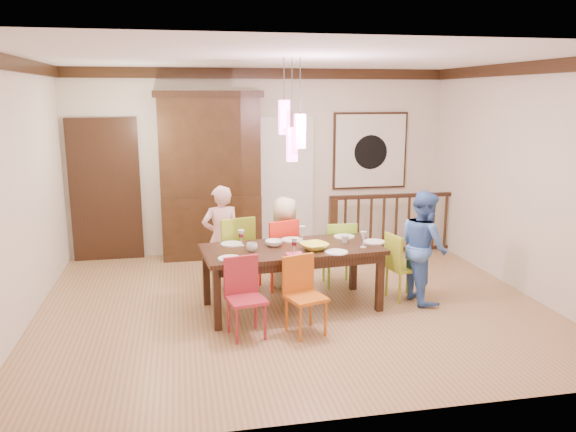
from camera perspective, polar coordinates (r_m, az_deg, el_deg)
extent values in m
plane|color=#986B49|center=(6.92, 0.43, -8.95)|extent=(6.00, 6.00, 0.00)
plane|color=white|center=(6.47, 0.47, 15.78)|extent=(6.00, 6.00, 0.00)
plane|color=beige|center=(8.98, -2.73, 5.49)|extent=(6.00, 0.00, 6.00)
plane|color=beige|center=(6.64, -25.87, 1.90)|extent=(0.00, 5.00, 5.00)
plane|color=beige|center=(7.71, 22.91, 3.43)|extent=(0.00, 5.00, 5.00)
cube|color=black|center=(8.96, -18.04, 2.31)|extent=(1.04, 0.07, 2.24)
cube|color=silver|center=(9.06, -0.48, 3.01)|extent=(0.97, 0.05, 2.22)
cube|color=black|center=(9.36, 8.32, 6.58)|extent=(1.25, 0.04, 1.25)
cube|color=silver|center=(9.34, 8.37, 6.56)|extent=(1.18, 0.02, 1.18)
cylinder|color=black|center=(9.33, 8.40, 6.43)|extent=(0.56, 0.01, 0.56)
cube|color=#FF4CA5|center=(6.39, -0.40, 9.99)|extent=(0.11, 0.11, 0.38)
cylinder|color=black|center=(6.38, -0.41, 13.76)|extent=(0.01, 0.01, 0.46)
cube|color=#FF4CA5|center=(6.33, 1.21, 8.61)|extent=(0.11, 0.11, 0.38)
cylinder|color=black|center=(6.31, 1.23, 13.09)|extent=(0.01, 0.01, 0.61)
cube|color=#FF4CA5|center=(6.37, 0.40, 7.28)|extent=(0.11, 0.11, 0.38)
cylinder|color=black|center=(6.35, 0.41, 12.41)|extent=(0.01, 0.01, 0.76)
cube|color=black|center=(6.59, 0.38, -3.40)|extent=(2.16, 1.14, 0.05)
cube|color=black|center=(6.96, -8.07, -5.89)|extent=(0.09, 0.09, 0.70)
cube|color=black|center=(7.30, 7.19, -5.01)|extent=(0.09, 0.09, 0.70)
cube|color=black|center=(6.22, -7.67, -8.10)|extent=(0.09, 0.09, 0.70)
cube|color=black|center=(6.59, 9.31, -6.96)|extent=(0.09, 0.09, 0.70)
cube|color=black|center=(7.00, -0.28, -3.10)|extent=(1.87, 0.22, 0.10)
cube|color=black|center=(6.22, 1.13, -5.06)|extent=(1.87, 0.22, 0.10)
cube|color=#8FAC26|center=(7.28, -5.64, -3.91)|extent=(0.56, 0.56, 0.04)
cube|color=#8FAC26|center=(7.21, -5.68, -1.85)|extent=(0.45, 0.17, 0.50)
cylinder|color=#8FAC26|center=(7.16, -6.92, -6.28)|extent=(0.04, 0.04, 0.47)
cylinder|color=#8FAC26|center=(7.19, -4.00, -6.14)|extent=(0.04, 0.04, 0.47)
cylinder|color=#8FAC26|center=(7.51, -7.13, -5.41)|extent=(0.04, 0.04, 0.47)
cylinder|color=#8FAC26|center=(7.54, -4.34, -5.27)|extent=(0.04, 0.04, 0.47)
cube|color=red|center=(7.37, -1.11, -3.90)|extent=(0.54, 0.54, 0.04)
cube|color=red|center=(7.30, -1.12, -2.00)|extent=(0.41, 0.17, 0.46)
cylinder|color=red|center=(7.25, -2.21, -6.10)|extent=(0.04, 0.04, 0.44)
cylinder|color=red|center=(7.30, 0.47, -5.94)|extent=(0.04, 0.04, 0.44)
cylinder|color=red|center=(7.57, -2.61, -5.30)|extent=(0.04, 0.04, 0.44)
cylinder|color=red|center=(7.62, -0.05, -5.16)|extent=(0.04, 0.04, 0.44)
cube|color=#84C12E|center=(7.51, 5.12, -3.87)|extent=(0.41, 0.41, 0.04)
cube|color=#84C12E|center=(7.45, 5.16, -2.13)|extent=(0.40, 0.06, 0.43)
cylinder|color=#84C12E|center=(7.38, 4.24, -5.90)|extent=(0.03, 0.03, 0.41)
cylinder|color=#84C12E|center=(7.47, 6.62, -5.73)|extent=(0.03, 0.03, 0.41)
cylinder|color=#84C12E|center=(7.68, 3.61, -5.18)|extent=(0.03, 0.03, 0.41)
cylinder|color=#84C12E|center=(7.76, 5.91, -5.02)|extent=(0.03, 0.03, 0.41)
cube|color=maroon|center=(5.93, -4.27, -8.50)|extent=(0.44, 0.44, 0.04)
cube|color=maroon|center=(5.86, -4.30, -6.45)|extent=(0.38, 0.11, 0.41)
cylinder|color=maroon|center=(5.85, -5.56, -10.99)|extent=(0.03, 0.03, 0.39)
cylinder|color=maroon|center=(5.89, -2.56, -10.81)|extent=(0.03, 0.03, 0.39)
cylinder|color=maroon|center=(6.13, -5.84, -9.89)|extent=(0.03, 0.03, 0.39)
cylinder|color=maroon|center=(6.16, -2.98, -9.72)|extent=(0.03, 0.03, 0.39)
cube|color=#BE5C14|center=(5.98, 1.84, -8.31)|extent=(0.47, 0.47, 0.04)
cube|color=#BE5C14|center=(5.91, 1.85, -6.28)|extent=(0.37, 0.15, 0.41)
cylinder|color=#BE5C14|center=(5.89, 0.69, -10.79)|extent=(0.03, 0.03, 0.39)
cylinder|color=#BE5C14|center=(5.95, 3.60, -10.55)|extent=(0.03, 0.03, 0.39)
cylinder|color=#BE5C14|center=(6.16, 0.11, -9.71)|extent=(0.03, 0.03, 0.39)
cylinder|color=#BE5C14|center=(6.23, 2.89, -9.50)|extent=(0.03, 0.03, 0.39)
cube|color=#98A823|center=(7.13, 11.74, -5.14)|extent=(0.44, 0.44, 0.04)
cube|color=#98A823|center=(7.06, 11.82, -3.41)|extent=(0.10, 0.38, 0.41)
cylinder|color=#98A823|center=(7.00, 10.99, -7.20)|extent=(0.03, 0.03, 0.39)
cylinder|color=#98A823|center=(7.12, 13.28, -6.99)|extent=(0.03, 0.03, 0.39)
cylinder|color=#98A823|center=(7.27, 10.09, -6.44)|extent=(0.03, 0.03, 0.39)
cylinder|color=#98A823|center=(7.38, 12.32, -6.24)|extent=(0.03, 0.03, 0.39)
cube|color=black|center=(8.85, -7.73, -1.04)|extent=(1.51, 0.44, 0.97)
cube|color=black|center=(8.67, -7.97, 7.02)|extent=(1.51, 0.40, 1.51)
cube|color=black|center=(8.86, -8.04, 7.12)|extent=(1.30, 0.02, 1.30)
cube|color=black|center=(8.64, -8.13, 12.17)|extent=(1.62, 0.44, 0.10)
cube|color=black|center=(8.83, 4.60, -1.17)|extent=(0.12, 0.12, 0.92)
cube|color=black|center=(9.60, 16.73, -0.57)|extent=(0.12, 0.12, 0.92)
cube|color=black|center=(9.07, 11.04, 2.03)|extent=(2.22, 0.11, 0.06)
cube|color=black|center=(9.27, 10.82, -3.33)|extent=(2.10, 0.08, 0.05)
imported|color=beige|center=(7.31, -6.78, -2.22)|extent=(0.55, 0.40, 1.37)
imported|color=beige|center=(7.40, -0.31, -2.64)|extent=(0.69, 0.58, 1.20)
imported|color=#4572C2|center=(7.04, 13.62, -3.03)|extent=(0.57, 0.71, 1.38)
imported|color=#EEEB43|center=(6.48, 2.68, -3.10)|extent=(0.40, 0.40, 0.08)
imported|color=white|center=(6.63, -1.42, -2.77)|extent=(0.21, 0.21, 0.07)
imported|color=silver|center=(6.41, -3.69, -3.18)|extent=(0.13, 0.13, 0.10)
imported|color=silver|center=(6.80, 5.81, -2.35)|extent=(0.12, 0.12, 0.09)
cylinder|color=white|center=(6.73, -5.74, -2.84)|extent=(0.26, 0.26, 0.01)
cylinder|color=white|center=(6.89, 0.41, -2.42)|extent=(0.26, 0.26, 0.01)
cylinder|color=white|center=(7.08, 5.73, -2.09)|extent=(0.26, 0.26, 0.01)
cylinder|color=white|center=(6.14, -5.93, -4.31)|extent=(0.26, 0.26, 0.01)
cylinder|color=white|center=(6.38, 4.94, -3.67)|extent=(0.26, 0.26, 0.01)
cylinder|color=white|center=(6.87, 8.74, -2.60)|extent=(0.26, 0.26, 0.01)
cube|color=#D83359|center=(6.28, 0.64, -3.89)|extent=(0.18, 0.14, 0.01)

